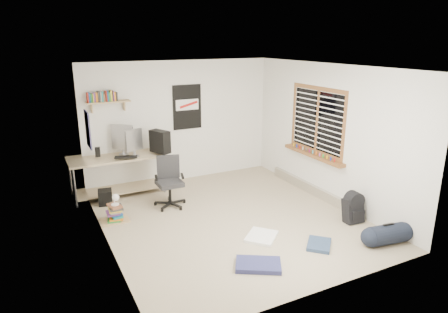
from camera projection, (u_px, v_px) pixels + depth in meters
name	position (u px, v px, depth m)	size (l,w,h in m)	color
floor	(231.00, 219.00, 6.70)	(4.00, 4.50, 0.01)	gray
ceiling	(231.00, 67.00, 5.99)	(4.00, 4.50, 0.01)	white
back_wall	(180.00, 122.00, 8.27)	(4.00, 0.01, 2.50)	silver
left_wall	(102.00, 164.00, 5.48)	(0.01, 4.50, 2.50)	silver
right_wall	(329.00, 134.00, 7.21)	(0.01, 4.50, 2.50)	silver
desk	(118.00, 176.00, 7.69)	(1.77, 0.78, 0.81)	tan
monitor_left	(123.00, 141.00, 7.56)	(0.43, 0.11, 0.47)	#9C9BA0
monitor_right	(134.00, 144.00, 7.45)	(0.37, 0.09, 0.41)	#9E9EA3
pc_tower	(160.00, 142.00, 7.61)	(0.19, 0.41, 0.43)	black
keyboard	(126.00, 157.00, 7.33)	(0.41, 0.14, 0.02)	black
speaker_left	(98.00, 152.00, 7.37)	(0.09, 0.09, 0.18)	black
speaker_right	(157.00, 145.00, 7.84)	(0.09, 0.09, 0.18)	black
office_chair	(169.00, 180.00, 7.09)	(0.59, 0.59, 0.91)	#252528
wall_shelf	(108.00, 102.00, 7.40)	(0.80, 0.22, 0.24)	tan
poster_back_wall	(187.00, 107.00, 8.23)	(0.62, 0.03, 0.92)	black
poster_left_wall	(88.00, 129.00, 6.44)	(0.02, 0.42, 0.60)	navy
window	(317.00, 121.00, 7.39)	(0.10, 1.50, 1.26)	brown
baseboard_heater	(312.00, 189.00, 7.78)	(0.08, 2.50, 0.18)	#B7B2A8
backpack	(353.00, 210.00, 6.55)	(0.31, 0.25, 0.42)	black
duffel_bag	(387.00, 235.00, 5.86)	(0.30, 0.30, 0.58)	black
tshirt	(261.00, 237.00, 6.06)	(0.49, 0.41, 0.04)	white
jeans_a	(258.00, 265.00, 5.29)	(0.60, 0.38, 0.06)	navy
jeans_b	(319.00, 245.00, 5.82)	(0.43, 0.32, 0.05)	navy
book_stack	(114.00, 212.00, 6.59)	(0.48, 0.40, 0.33)	brown
desk_lamp	(115.00, 200.00, 6.52)	(0.13, 0.21, 0.21)	silver
subwoofer	(105.00, 197.00, 7.25)	(0.24, 0.24, 0.27)	black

